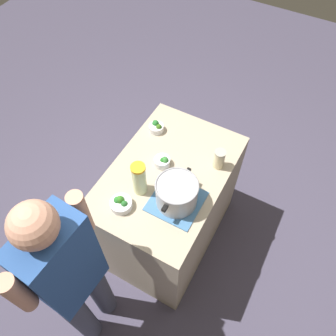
% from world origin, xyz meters
% --- Properties ---
extents(ground_plane, '(8.00, 8.00, 0.00)m').
position_xyz_m(ground_plane, '(0.00, 0.00, 0.00)').
color(ground_plane, '#494358').
extents(counter_slab, '(1.07, 0.72, 0.92)m').
position_xyz_m(counter_slab, '(0.00, 0.00, 0.46)').
color(counter_slab, tan).
rests_on(counter_slab, ground_plane).
extents(dish_cloth, '(0.30, 0.30, 0.01)m').
position_xyz_m(dish_cloth, '(0.16, 0.15, 0.92)').
color(dish_cloth, teal).
rests_on(dish_cloth, counter_slab).
extents(cooking_pot, '(0.33, 0.26, 0.18)m').
position_xyz_m(cooking_pot, '(0.16, 0.15, 1.02)').
color(cooking_pot, '#B7B7BC').
rests_on(cooking_pot, dish_cloth).
extents(lemonade_pitcher, '(0.09, 0.09, 0.25)m').
position_xyz_m(lemonade_pitcher, '(0.20, -0.09, 1.04)').
color(lemonade_pitcher, beige).
rests_on(lemonade_pitcher, counter_slab).
extents(mason_jar, '(0.07, 0.07, 0.15)m').
position_xyz_m(mason_jar, '(-0.21, 0.26, 0.99)').
color(mason_jar, beige).
rests_on(mason_jar, counter_slab).
extents(broccoli_bowl_front, '(0.10, 0.10, 0.07)m').
position_xyz_m(broccoli_bowl_front, '(-0.28, -0.25, 0.95)').
color(broccoli_bowl_front, silver).
rests_on(broccoli_bowl_front, counter_slab).
extents(broccoli_bowl_center, '(0.11, 0.11, 0.08)m').
position_xyz_m(broccoli_bowl_center, '(-0.04, -0.06, 0.95)').
color(broccoli_bowl_center, silver).
rests_on(broccoli_bowl_center, counter_slab).
extents(broccoli_bowl_back, '(0.13, 0.13, 0.08)m').
position_xyz_m(broccoli_bowl_back, '(0.35, -0.13, 0.95)').
color(broccoli_bowl_back, silver).
rests_on(broccoli_bowl_back, counter_slab).
extents(person_cook, '(0.50, 0.22, 1.65)m').
position_xyz_m(person_cook, '(0.85, -0.12, 0.91)').
color(person_cook, '#464A5F').
rests_on(person_cook, ground_plane).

